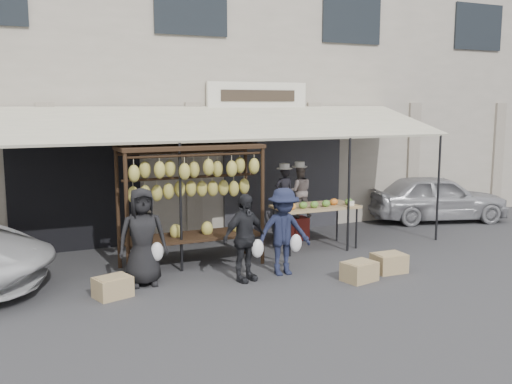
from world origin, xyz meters
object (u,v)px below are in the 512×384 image
at_px(produce_table, 316,207).
at_px(crate_near_a, 359,271).
at_px(banana_rack, 192,182).
at_px(vendor_left, 284,194).
at_px(customer_mid, 244,238).
at_px(crate_far, 113,287).
at_px(customer_right, 283,232).
at_px(crate_near_b, 389,263).
at_px(sedan, 437,198).
at_px(vendor_right, 299,191).
at_px(customer_left, 143,237).

bearing_deg(produce_table, crate_near_a, -100.90).
bearing_deg(banana_rack, vendor_left, 22.70).
xyz_separation_m(customer_mid, crate_far, (-2.18, 0.07, -0.59)).
xyz_separation_m(banana_rack, customer_right, (1.29, -1.12, -0.80)).
bearing_deg(crate_near_a, customer_right, 139.56).
distance_m(customer_mid, crate_near_b, 2.68).
bearing_deg(banana_rack, customer_right, -40.88).
height_order(vendor_left, sedan, vendor_left).
xyz_separation_m(produce_table, crate_far, (-4.38, -1.34, -0.71)).
relative_size(banana_rack, customer_mid, 1.74).
bearing_deg(sedan, vendor_left, 111.99).
distance_m(customer_mid, customer_right, 0.77).
bearing_deg(produce_table, vendor_right, 84.83).
relative_size(vendor_right, customer_right, 0.75).
distance_m(customer_right, crate_near_b, 1.99).
xyz_separation_m(customer_right, crate_near_a, (1.01, -0.86, -0.60)).
xyz_separation_m(crate_near_a, crate_near_b, (0.77, 0.21, 0.00)).
bearing_deg(customer_left, customer_right, -6.74).
bearing_deg(crate_near_a, vendor_left, 88.52).
bearing_deg(crate_far, vendor_left, 27.58).
bearing_deg(customer_right, vendor_left, 66.18).
height_order(produce_table, vendor_right, vendor_right).
height_order(crate_near_a, crate_near_b, crate_near_b).
height_order(customer_left, crate_near_b, customer_left).
xyz_separation_m(customer_right, crate_far, (-2.95, 0.00, -0.61)).
height_order(customer_left, customer_mid, customer_left).
distance_m(customer_left, crate_near_a, 3.67).
xyz_separation_m(banana_rack, sedan, (7.01, 1.48, -0.97)).
xyz_separation_m(customer_mid, customer_right, (0.77, 0.07, 0.02)).
height_order(customer_right, sedan, customer_right).
height_order(produce_table, customer_right, customer_right).
xyz_separation_m(vendor_left, customer_mid, (-1.85, -2.18, -0.32)).
relative_size(produce_table, customer_mid, 1.14).
height_order(vendor_right, crate_near_a, vendor_right).
distance_m(vendor_right, sedan, 4.25).
distance_m(produce_table, vendor_left, 0.86).
distance_m(vendor_left, crate_near_b, 2.99).
relative_size(vendor_left, customer_mid, 0.77).
height_order(produce_table, crate_near_b, produce_table).
height_order(customer_mid, crate_near_a, customer_mid).
bearing_deg(crate_near_b, sedan, 39.55).
xyz_separation_m(vendor_right, crate_far, (-4.46, -2.22, -0.91)).
distance_m(vendor_left, vendor_right, 0.44).
relative_size(vendor_right, sedan, 0.33).
bearing_deg(crate_far, crate_near_b, -7.87).
relative_size(vendor_left, customer_left, 0.71).
xyz_separation_m(produce_table, vendor_left, (-0.35, 0.77, 0.19)).
height_order(banana_rack, customer_right, banana_rack).
bearing_deg(sedan, customer_left, 121.06).
relative_size(banana_rack, produce_table, 1.53).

